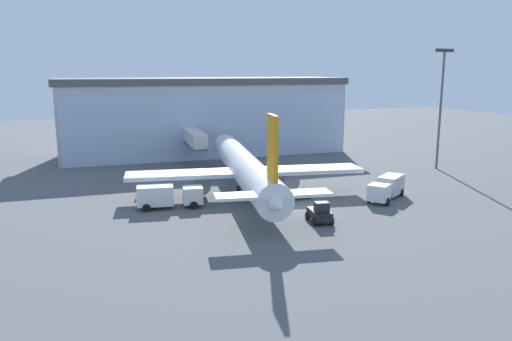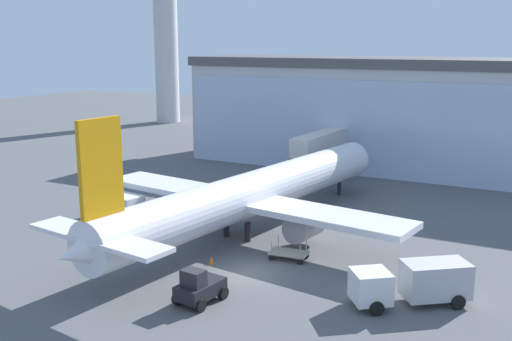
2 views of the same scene
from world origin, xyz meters
TOP-DOWN VIEW (x-y plane):
  - ground at (0.00, 0.00)m, footprint 240.00×240.00m
  - terminal_building at (-0.01, 40.69)m, footprint 52.48×16.50m
  - jet_bridge at (-4.90, 29.58)m, footprint 3.33×12.86m
  - apron_light_mast at (30.23, 13.00)m, footprint 3.20×0.40m
  - airplane at (-3.82, 8.49)m, footprint 29.31×39.33m
  - catering_truck at (-14.17, 5.57)m, footprint 7.57×3.49m
  - fuel_truck at (11.42, -0.07)m, footprint 7.23×6.00m
  - baggage_cart at (1.47, 3.84)m, footprint 2.87×1.73m
  - pushback_tug at (-0.71, -5.52)m, footprint 2.61×3.45m
  - safety_cone_nose at (-3.29, 0.53)m, footprint 0.36×0.36m
  - safety_cone_wingtip at (-17.20, 9.66)m, footprint 0.36×0.36m

SIDE VIEW (x-z plane):
  - ground at x=0.00m, z-range 0.00..0.00m
  - safety_cone_nose at x=-3.29m, z-range 0.00..0.55m
  - safety_cone_wingtip at x=-17.20m, z-range 0.00..0.55m
  - baggage_cart at x=1.47m, z-range -0.25..1.25m
  - pushback_tug at x=-0.71m, z-range -0.18..2.12m
  - catering_truck at x=-14.17m, z-range 0.14..2.79m
  - fuel_truck at x=11.42m, z-range 0.14..2.79m
  - airplane at x=-3.82m, z-range -2.32..9.08m
  - jet_bridge at x=-4.90m, z-range 1.48..7.19m
  - terminal_building at x=-0.01m, z-range 0.00..13.93m
  - apron_light_mast at x=30.23m, z-range 1.74..20.28m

